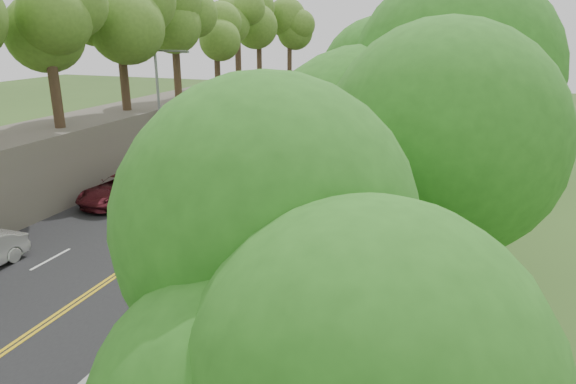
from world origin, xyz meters
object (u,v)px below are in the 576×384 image
object	(u,v)px
concrete_block	(281,351)
painter_0	(271,223)
streetlight	(162,101)
signpost	(183,282)
construction_barrel	(375,164)
car_2	(122,189)
person_far	(405,142)

from	to	relation	value
concrete_block	painter_0	xyz separation A→B (m)	(-3.55, 8.21, 0.49)
streetlight	concrete_block	xyz separation A→B (m)	(14.76, -17.23, -4.23)
concrete_block	painter_0	bearing A→B (deg)	113.40
signpost	construction_barrel	world-z (taller)	signpost
painter_0	construction_barrel	bearing A→B (deg)	-20.11
streetlight	concrete_block	size ratio (longest dim) A/B	7.40
car_2	person_far	distance (m)	21.58
signpost	streetlight	bearing A→B (deg)	124.08
streetlight	painter_0	world-z (taller)	streetlight
concrete_block	person_far	distance (m)	27.57
streetlight	car_2	xyz separation A→B (m)	(1.46, -6.74, -3.86)
painter_0	streetlight	bearing A→B (deg)	40.63
construction_barrel	person_far	distance (m)	6.17
person_far	signpost	bearing A→B (deg)	60.63
car_2	painter_0	size ratio (longest dim) A/B	3.13
concrete_block	person_far	size ratio (longest dim) A/B	0.65
signpost	construction_barrel	distance (m)	21.45
car_2	painter_0	xyz separation A→B (m)	(9.75, -2.29, 0.12)
painter_0	person_far	size ratio (longest dim) A/B	1.03
signpost	concrete_block	world-z (taller)	signpost
signpost	car_2	bearing A→B (deg)	134.37
concrete_block	car_2	size ratio (longest dim) A/B	0.20
car_2	concrete_block	bearing A→B (deg)	-32.93
painter_0	concrete_block	bearing A→B (deg)	-167.13
construction_barrel	concrete_block	xyz separation A→B (m)	(1.30, -21.53, -0.09)
streetlight	painter_0	size ratio (longest dim) A/B	4.69
signpost	person_far	size ratio (longest dim) A/B	1.87
concrete_block	painter_0	world-z (taller)	painter_0
signpost	car_2	world-z (taller)	signpost
concrete_block	car_2	distance (m)	16.95
person_far	painter_0	bearing A→B (deg)	57.09
signpost	person_far	world-z (taller)	signpost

